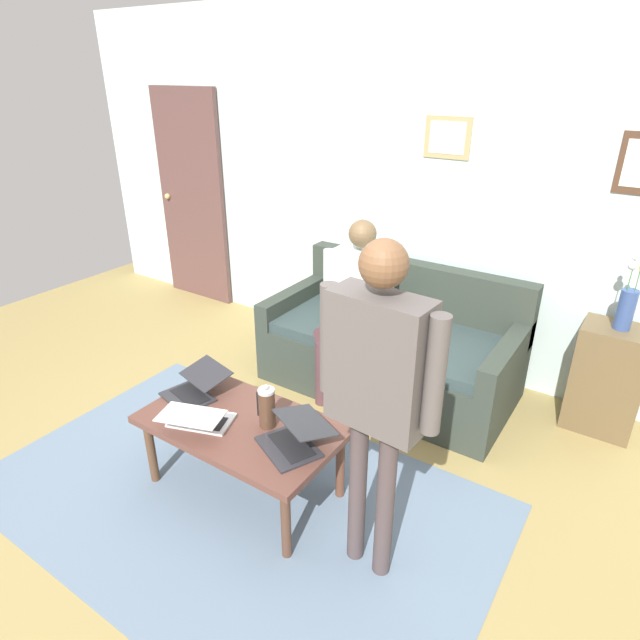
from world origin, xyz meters
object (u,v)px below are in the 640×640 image
(interior_door, at_px, (192,199))
(coffee_table, at_px, (242,429))
(person_seated, at_px, (354,300))
(french_press, at_px, (267,407))
(couch, at_px, (392,348))
(laptop_right, at_px, (194,389))
(laptop_center, at_px, (198,419))
(side_shelf, at_px, (607,379))
(person_standing, at_px, (377,379))
(laptop_left, at_px, (294,438))
(flower_vase, at_px, (626,306))

(interior_door, bearing_deg, coffee_table, 139.90)
(person_seated, bearing_deg, french_press, 98.04)
(couch, relative_size, laptop_right, 4.44)
(coffee_table, xyz_separation_m, laptop_center, (0.17, 0.15, 0.09))
(laptop_center, height_order, side_shelf, side_shelf)
(coffee_table, distance_m, person_standing, 1.05)
(french_press, relative_size, person_seated, 0.20)
(laptop_left, bearing_deg, coffee_table, -0.61)
(laptop_left, height_order, french_press, french_press)
(laptop_right, relative_size, person_seated, 0.32)
(french_press, height_order, flower_vase, flower_vase)
(interior_door, relative_size, french_press, 8.02)
(coffee_table, distance_m, laptop_left, 0.37)
(laptop_left, xyz_separation_m, flower_vase, (-1.21, -1.77, 0.37))
(interior_door, bearing_deg, laptop_right, 135.16)
(interior_door, height_order, laptop_right, interior_door)
(person_seated, bearing_deg, person_standing, 123.54)
(laptop_right, height_order, person_standing, person_standing)
(laptop_left, distance_m, side_shelf, 2.15)
(laptop_left, xyz_separation_m, person_seated, (0.39, -1.24, 0.22))
(interior_door, xyz_separation_m, person_standing, (-3.14, 2.00, 0.02))
(laptop_right, distance_m, person_seated, 1.27)
(coffee_table, height_order, flower_vase, flower_vase)
(laptop_right, height_order, flower_vase, flower_vase)
(couch, xyz_separation_m, laptop_left, (-0.19, 1.47, 0.20))
(interior_door, distance_m, flower_vase, 3.89)
(coffee_table, relative_size, person_standing, 0.67)
(flower_vase, xyz_separation_m, person_seated, (1.60, 0.53, -0.15))
(laptop_center, height_order, person_standing, person_standing)
(laptop_left, distance_m, flower_vase, 2.18)
(couch, bearing_deg, interior_door, -10.86)
(couch, distance_m, laptop_center, 1.66)
(flower_vase, bearing_deg, side_shelf, 173.46)
(couch, relative_size, side_shelf, 2.45)
(person_standing, bearing_deg, laptop_left, -6.58)
(side_shelf, height_order, flower_vase, flower_vase)
(french_press, xyz_separation_m, side_shelf, (-1.44, -1.71, -0.21))
(flower_vase, height_order, person_standing, person_standing)
(french_press, relative_size, side_shelf, 0.35)
(flower_vase, bearing_deg, french_press, 50.07)
(laptop_left, height_order, laptop_center, laptop_left)
(coffee_table, bearing_deg, couch, -96.81)
(coffee_table, distance_m, flower_vase, 2.41)
(person_seated, bearing_deg, couch, -131.63)
(laptop_left, bearing_deg, couch, -82.80)
(coffee_table, xyz_separation_m, person_seated, (0.03, -1.24, 0.32))
(coffee_table, relative_size, laptop_right, 2.71)
(interior_door, xyz_separation_m, side_shelf, (-3.88, 0.18, -0.66))
(interior_door, bearing_deg, french_press, 142.34)
(flower_vase, bearing_deg, interior_door, -2.61)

